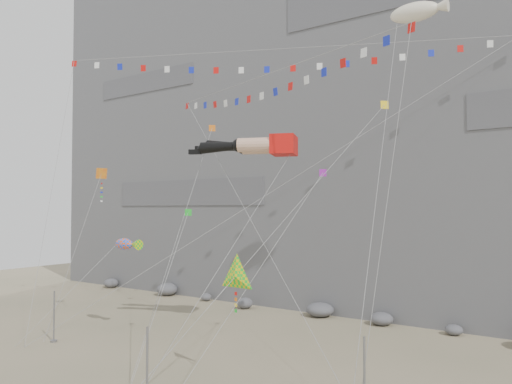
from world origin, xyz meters
TOP-DOWN VIEW (x-y plane):
  - ground at (0.00, 0.00)m, footprint 120.00×120.00m
  - cliff at (0.00, 32.00)m, footprint 80.00×28.00m
  - talus_boulders at (0.00, 17.00)m, footprint 60.00×3.00m
  - anchor_pole_left at (-12.47, -2.53)m, footprint 0.12×0.12m
  - anchor_pole_center at (3.62, -8.01)m, footprint 0.12×0.12m
  - anchor_pole_right at (12.32, -2.02)m, footprint 0.12×0.12m
  - legs_kite at (0.64, 5.35)m, footprint 8.23×15.13m
  - flag_banner_upper at (0.20, 9.61)m, footprint 33.74×22.20m
  - flag_banner_lower at (2.29, 4.75)m, footprint 23.31×11.12m
  - harlequin_kite at (-13.09, 2.18)m, footprint 1.80×6.20m
  - fish_windsock at (-9.86, 1.95)m, footprint 5.41×7.69m
  - delta_kite at (4.76, -2.42)m, footprint 4.76×5.43m
  - blimp_windsock at (11.24, 9.99)m, footprint 4.33×13.71m
  - small_kite_a at (-4.22, 6.09)m, footprint 4.24×12.22m
  - small_kite_b at (6.89, 3.90)m, footprint 4.04×11.08m
  - small_kite_c at (-1.76, 0.64)m, footprint 2.69×7.58m
  - small_kite_d at (9.50, 7.98)m, footprint 9.14×16.11m

SIDE VIEW (x-z plane):
  - ground at x=0.00m, z-range 0.00..0.00m
  - talus_boulders at x=0.00m, z-range 0.00..1.20m
  - anchor_pole_left at x=-12.47m, z-range 0.00..3.86m
  - anchor_pole_right at x=12.32m, z-range 0.00..3.91m
  - anchor_pole_center at x=3.62m, z-range 0.00..4.36m
  - delta_kite at x=4.76m, z-range 1.88..10.64m
  - fish_windsock at x=-9.86m, z-range 1.93..12.59m
  - small_kite_c at x=-1.76m, z-range 3.57..15.79m
  - small_kite_b at x=6.89m, z-range 3.89..20.50m
  - harlequin_kite at x=-13.09m, z-range 5.95..20.24m
  - legs_kite at x=0.64m, z-range 4.77..24.84m
  - small_kite_a at x=-4.22m, z-range 6.13..26.74m
  - small_kite_d at x=9.50m, z-range 4.71..29.35m
  - flag_banner_lower at x=2.29m, z-range 8.26..31.46m
  - flag_banner_upper at x=0.20m, z-range 8.21..38.51m
  - blimp_windsock at x=11.24m, z-range 10.38..37.66m
  - cliff at x=0.00m, z-range 0.00..50.00m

